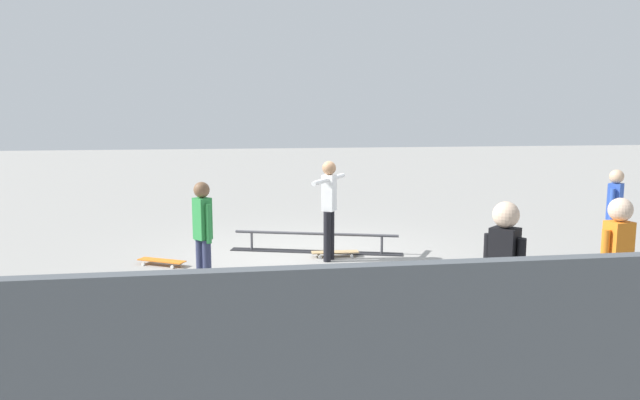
% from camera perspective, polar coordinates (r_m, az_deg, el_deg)
% --- Properties ---
extents(ground_plane, '(60.00, 60.00, 0.00)m').
position_cam_1_polar(ground_plane, '(10.40, -0.91, -5.32)').
color(ground_plane, gray).
extents(grind_rail, '(2.99, 1.11, 0.36)m').
position_cam_1_polar(grind_rail, '(10.68, -0.40, -4.11)').
color(grind_rail, black).
rests_on(grind_rail, ground_plane).
extents(skate_ledge, '(2.16, 0.68, 0.34)m').
position_cam_1_polar(skate_ledge, '(8.08, 11.83, -8.29)').
color(skate_ledge, '#595960').
rests_on(skate_ledge, ground_plane).
extents(skater_main, '(0.74, 1.19, 1.65)m').
position_cam_1_polar(skater_main, '(9.95, 0.85, -0.30)').
color(skater_main, black).
rests_on(skater_main, ground_plane).
extents(skateboard_main, '(0.81, 0.28, 0.09)m').
position_cam_1_polar(skateboard_main, '(10.37, 1.42, -4.94)').
color(skateboard_main, tan).
rests_on(skateboard_main, ground_plane).
extents(bystander_blue_shirt, '(0.32, 0.28, 1.57)m').
position_cam_1_polar(bystander_blue_shirt, '(10.46, 25.87, -1.14)').
color(bystander_blue_shirt, '#2D3351').
rests_on(bystander_blue_shirt, ground_plane).
extents(bystander_green_shirt, '(0.26, 0.32, 1.54)m').
position_cam_1_polar(bystander_green_shirt, '(8.18, -10.94, -2.99)').
color(bystander_green_shirt, '#2D3351').
rests_on(bystander_green_shirt, ground_plane).
extents(bystander_orange_shirt, '(0.38, 0.23, 1.65)m').
position_cam_1_polar(bystander_orange_shirt, '(6.51, 26.02, -6.08)').
color(bystander_orange_shirt, slate).
rests_on(bystander_orange_shirt, ground_plane).
extents(bystander_black_shirt, '(0.31, 0.33, 1.69)m').
position_cam_1_polar(bystander_black_shirt, '(5.63, 16.78, -7.55)').
color(bystander_black_shirt, slate).
rests_on(bystander_black_shirt, ground_plane).
extents(loose_skateboard_orange, '(0.80, 0.56, 0.09)m').
position_cam_1_polar(loose_skateboard_orange, '(10.12, -14.64, -5.55)').
color(loose_skateboard_orange, orange).
rests_on(loose_skateboard_orange, ground_plane).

